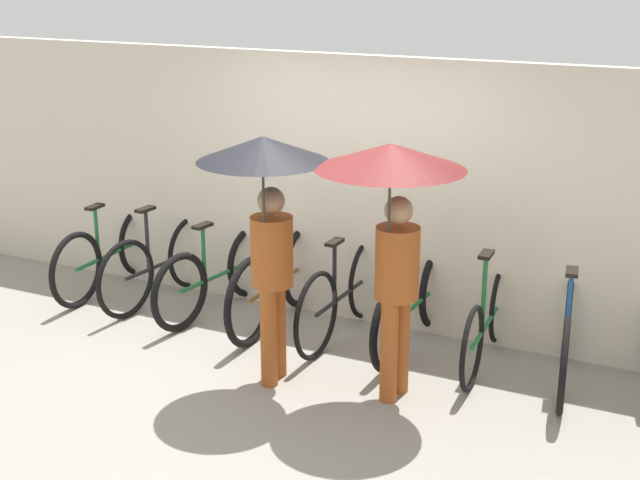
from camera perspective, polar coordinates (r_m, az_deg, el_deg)
The scene contains 12 objects.
ground_plane at distance 6.80m, azimuth -2.99°, elevation -9.91°, with size 30.00×30.00×0.00m, color gray.
back_wall at distance 7.79m, azimuth 2.87°, elevation 3.07°, with size 13.05×0.12×2.37m.
parked_bicycle_0 at distance 8.97m, azimuth -13.25°, elevation -0.79°, with size 0.44×1.74×1.09m.
parked_bicycle_1 at distance 8.57m, azimuth -10.13°, elevation -1.44°, with size 0.44×1.68×0.98m.
parked_bicycle_2 at distance 8.23m, azimuth -6.56°, elevation -2.19°, with size 0.44×1.72×1.00m.
parked_bicycle_3 at distance 7.90m, azimuth -2.73°, elevation -2.67°, with size 0.44×1.78×1.00m.
parked_bicycle_4 at distance 7.66m, azimuth 1.50°, elevation -3.45°, with size 0.44×1.74×0.97m.
parked_bicycle_5 at distance 7.49m, azimuth 6.09°, elevation -4.10°, with size 0.44×1.75×1.06m.
parked_bicycle_6 at distance 7.28m, azimuth 10.64°, elevation -5.10°, with size 0.44×1.66×1.09m.
parked_bicycle_7 at distance 7.14m, azimuth 15.49°, elevation -5.81°, with size 0.47×1.77×1.11m.
pedestrian_leading at distance 6.42m, azimuth -3.47°, elevation 2.92°, with size 0.95×0.95×1.95m.
pedestrian_center at distance 6.17m, azimuth 4.66°, elevation 2.69°, with size 1.04×1.04×1.95m.
Camera 1 is at (2.95, -5.26, 3.13)m, focal length 50.00 mm.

